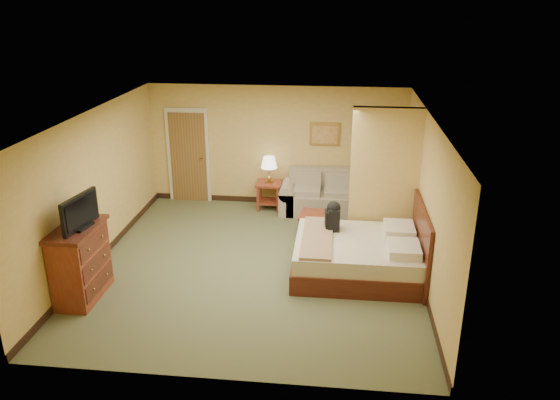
# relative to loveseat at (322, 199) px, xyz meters

# --- Properties ---
(floor) EXTENTS (6.00, 6.00, 0.00)m
(floor) POSITION_rel_loveseat_xyz_m (-1.03, -2.57, -0.29)
(floor) COLOR #555B3A
(floor) RESTS_ON ground
(ceiling) EXTENTS (6.00, 6.00, 0.00)m
(ceiling) POSITION_rel_loveseat_xyz_m (-1.03, -2.57, 2.31)
(ceiling) COLOR white
(ceiling) RESTS_ON back_wall
(back_wall) EXTENTS (5.50, 0.02, 2.60)m
(back_wall) POSITION_rel_loveseat_xyz_m (-1.03, 0.43, 1.01)
(back_wall) COLOR tan
(back_wall) RESTS_ON floor
(left_wall) EXTENTS (0.02, 6.00, 2.60)m
(left_wall) POSITION_rel_loveseat_xyz_m (-3.78, -2.57, 1.01)
(left_wall) COLOR tan
(left_wall) RESTS_ON floor
(right_wall) EXTENTS (0.02, 6.00, 2.60)m
(right_wall) POSITION_rel_loveseat_xyz_m (1.72, -2.57, 1.01)
(right_wall) COLOR tan
(right_wall) RESTS_ON floor
(partition) EXTENTS (1.20, 0.15, 2.60)m
(partition) POSITION_rel_loveseat_xyz_m (1.12, -1.65, 1.01)
(partition) COLOR tan
(partition) RESTS_ON floor
(door) EXTENTS (0.94, 0.16, 2.10)m
(door) POSITION_rel_loveseat_xyz_m (-2.98, 0.39, 0.74)
(door) COLOR beige
(door) RESTS_ON floor
(baseboard) EXTENTS (5.50, 0.02, 0.12)m
(baseboard) POSITION_rel_loveseat_xyz_m (-1.03, 0.42, -0.23)
(baseboard) COLOR black
(baseboard) RESTS_ON floor
(loveseat) EXTENTS (1.79, 0.83, 0.90)m
(loveseat) POSITION_rel_loveseat_xyz_m (0.00, 0.00, 0.00)
(loveseat) COLOR tan
(loveseat) RESTS_ON floor
(side_table) EXTENTS (0.54, 0.54, 0.59)m
(side_table) POSITION_rel_loveseat_xyz_m (-1.15, 0.08, 0.10)
(side_table) COLOR maroon
(side_table) RESTS_ON floor
(table_lamp) EXTENTS (0.34, 0.34, 0.57)m
(table_lamp) POSITION_rel_loveseat_xyz_m (-1.15, 0.08, 0.73)
(table_lamp) COLOR #AD8A3F
(table_lamp) RESTS_ON side_table
(coffee_table) EXTENTS (0.68, 0.68, 0.40)m
(coffee_table) POSITION_rel_loveseat_xyz_m (-0.08, -1.13, -0.01)
(coffee_table) COLOR maroon
(coffee_table) RESTS_ON floor
(wall_picture) EXTENTS (0.64, 0.04, 0.50)m
(wall_picture) POSITION_rel_loveseat_xyz_m (0.00, 0.40, 1.31)
(wall_picture) COLOR #B78E3F
(wall_picture) RESTS_ON back_wall
(dresser) EXTENTS (0.57, 1.09, 1.17)m
(dresser) POSITION_rel_loveseat_xyz_m (-3.50, -3.91, 0.30)
(dresser) COLOR maroon
(dresser) RESTS_ON floor
(tv) EXTENTS (0.26, 0.82, 0.50)m
(tv) POSITION_rel_loveseat_xyz_m (-3.40, -3.91, 1.11)
(tv) COLOR black
(tv) RESTS_ON dresser
(bed) EXTENTS (2.19, 1.86, 1.21)m
(bed) POSITION_rel_loveseat_xyz_m (0.78, -2.67, 0.03)
(bed) COLOR #43180F
(bed) RESTS_ON floor
(backpack) EXTENTS (0.23, 0.32, 0.51)m
(backpack) POSITION_rel_loveseat_xyz_m (0.26, -2.26, 0.57)
(backpack) COLOR black
(backpack) RESTS_ON bed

